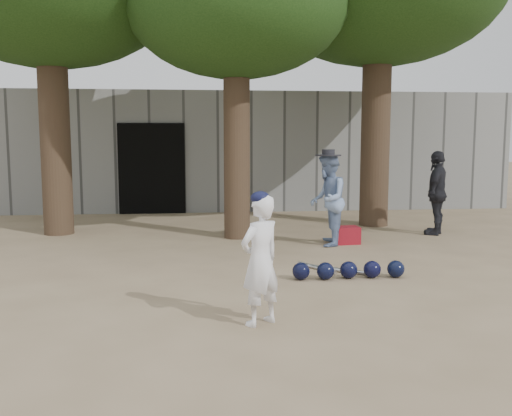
{
  "coord_description": "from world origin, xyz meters",
  "views": [
    {
      "loc": [
        -0.2,
        -6.26,
        1.86
      ],
      "look_at": [
        0.6,
        1.0,
        0.95
      ],
      "focal_mm": 40.0,
      "sensor_mm": 36.0,
      "label": 1
    }
  ],
  "objects": [
    {
      "name": "ground",
      "position": [
        0.0,
        0.0,
        0.0
      ],
      "size": [
        70.0,
        70.0,
        0.0
      ],
      "primitive_type": "plane",
      "color": "#937C5E",
      "rests_on": "ground"
    },
    {
      "name": "boy_player",
      "position": [
        0.45,
        -0.78,
        0.65
      ],
      "size": [
        0.57,
        0.53,
        1.3
      ],
      "primitive_type": "imported",
      "rotation": [
        0.0,
        0.0,
        3.78
      ],
      "color": "white",
      "rests_on": "ground"
    },
    {
      "name": "spectator_blue",
      "position": [
        2.08,
        3.25,
        0.79
      ],
      "size": [
        0.77,
        0.89,
        1.58
      ],
      "primitive_type": "imported",
      "rotation": [
        0.0,
        0.0,
        4.46
      ],
      "color": "#7B94BE",
      "rests_on": "ground"
    },
    {
      "name": "spectator_dark",
      "position": [
        4.43,
        4.14,
        0.8
      ],
      "size": [
        0.86,
        0.99,
        1.61
      ],
      "primitive_type": "imported",
      "rotation": [
        0.0,
        0.0,
        4.1
      ],
      "color": "black",
      "rests_on": "ground"
    },
    {
      "name": "red_bag",
      "position": [
        2.47,
        3.38,
        0.15
      ],
      "size": [
        0.44,
        0.35,
        0.3
      ],
      "primitive_type": "cube",
      "rotation": [
        0.0,
        0.0,
        0.08
      ],
      "color": "maroon",
      "rests_on": "ground"
    },
    {
      "name": "back_building",
      "position": [
        -0.0,
        10.33,
        1.5
      ],
      "size": [
        16.0,
        5.24,
        3.0
      ],
      "color": "gray",
      "rests_on": "ground"
    },
    {
      "name": "helmet_row",
      "position": [
        1.83,
        0.93,
        0.12
      ],
      "size": [
        1.51,
        0.26,
        0.23
      ],
      "color": "black",
      "rests_on": "ground"
    },
    {
      "name": "bat_pile",
      "position": [
        1.7,
        1.38,
        0.03
      ],
      "size": [
        0.88,
        0.8,
        0.06
      ],
      "color": "#ADAEB4",
      "rests_on": "ground"
    }
  ]
}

